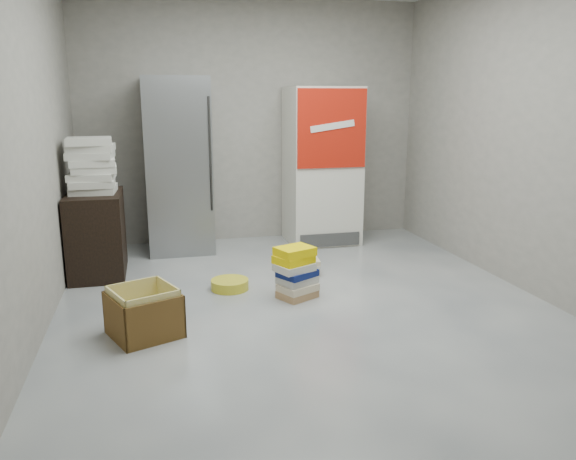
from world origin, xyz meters
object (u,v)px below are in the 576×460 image
(steel_fridge, at_px, (178,166))
(wood_shelf, at_px, (97,234))
(phonebook_stack_main, at_px, (296,273))
(cardboard_box, at_px, (144,316))
(coke_cooler, at_px, (322,166))

(steel_fridge, distance_m, wood_shelf, 1.23)
(wood_shelf, xyz_separation_m, phonebook_stack_main, (1.70, -1.10, -0.18))
(wood_shelf, relative_size, cardboard_box, 1.37)
(coke_cooler, bearing_deg, steel_fridge, 179.82)
(coke_cooler, bearing_deg, phonebook_stack_main, -113.20)
(coke_cooler, distance_m, phonebook_stack_main, 2.10)
(coke_cooler, height_order, wood_shelf, coke_cooler)
(steel_fridge, height_order, cardboard_box, steel_fridge)
(coke_cooler, bearing_deg, cardboard_box, -131.25)
(cardboard_box, bearing_deg, steel_fridge, 57.81)
(steel_fridge, xyz_separation_m, wood_shelf, (-0.83, -0.73, -0.55))
(coke_cooler, relative_size, wood_shelf, 2.25)
(coke_cooler, height_order, phonebook_stack_main, coke_cooler)
(wood_shelf, height_order, cardboard_box, wood_shelf)
(steel_fridge, bearing_deg, phonebook_stack_main, -64.56)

